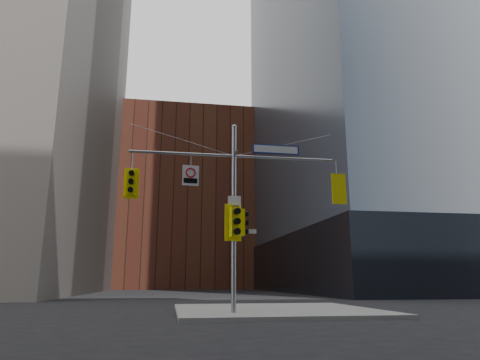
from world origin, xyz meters
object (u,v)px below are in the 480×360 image
object	(u,v)px
traffic_light_pole_front	(235,222)
signal_assembly	(234,196)
traffic_light_east_arm	(337,190)
street_sign_blade	(276,149)
traffic_light_pole_side	(242,223)
traffic_light_west_arm	(131,182)
regulatory_sign_arm	(191,175)

from	to	relation	value
traffic_light_pole_front	signal_assembly	bearing A→B (deg)	75.55
traffic_light_east_arm	street_sign_blade	distance (m)	2.93
street_sign_blade	traffic_light_pole_side	bearing A→B (deg)	178.41
street_sign_blade	signal_assembly	bearing A→B (deg)	178.76
traffic_light_east_arm	traffic_light_pole_front	bearing A→B (deg)	5.30
traffic_light_pole_front	street_sign_blade	size ratio (longest dim) A/B	0.72
signal_assembly	traffic_light_west_arm	bearing A→B (deg)	179.81
traffic_light_west_arm	traffic_light_east_arm	size ratio (longest dim) A/B	0.95
traffic_light_east_arm	traffic_light_pole_front	xyz separation A→B (m)	(-4.17, -0.27, -1.42)
signal_assembly	traffic_light_pole_side	world-z (taller)	signal_assembly
traffic_light_east_arm	traffic_light_pole_side	distance (m)	4.10
regulatory_sign_arm	traffic_light_pole_front	bearing A→B (deg)	-15.94
traffic_light_west_arm	traffic_light_pole_front	world-z (taller)	traffic_light_west_arm
signal_assembly	traffic_light_pole_front	bearing A→B (deg)	-90.35
signal_assembly	traffic_light_west_arm	xyz separation A→B (m)	(-3.84, 0.01, 0.38)
signal_assembly	traffic_light_east_arm	xyz separation A→B (m)	(4.17, 0.00, 0.38)
signal_assembly	street_sign_blade	distance (m)	2.56
traffic_light_pole_front	regulatory_sign_arm	distance (m)	2.46
traffic_light_pole_side	regulatory_sign_arm	size ratio (longest dim) A/B	1.27
signal_assembly	traffic_light_pole_front	distance (m)	1.07
traffic_light_pole_front	street_sign_blade	distance (m)	3.42
signal_assembly	traffic_light_west_arm	world-z (taller)	signal_assembly
traffic_light_east_arm	traffic_light_west_arm	bearing A→B (deg)	1.55
traffic_light_pole_side	street_sign_blade	size ratio (longest dim) A/B	0.52
signal_assembly	traffic_light_east_arm	world-z (taller)	signal_assembly
traffic_light_east_arm	street_sign_blade	world-z (taller)	street_sign_blade
street_sign_blade	regulatory_sign_arm	xyz separation A→B (m)	(-3.35, -0.02, -1.17)
traffic_light_east_arm	traffic_light_pole_front	size ratio (longest dim) A/B	0.88
traffic_light_east_arm	street_sign_blade	bearing A→B (deg)	1.58
regulatory_sign_arm	traffic_light_east_arm	bearing A→B (deg)	-7.32
traffic_light_pole_side	regulatory_sign_arm	distance (m)	2.66
traffic_light_pole_front	regulatory_sign_arm	world-z (taller)	regulatory_sign_arm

